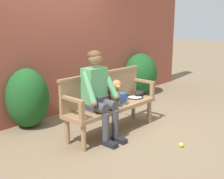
# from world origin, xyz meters

# --- Properties ---
(ground_plane) EXTENTS (40.00, 40.00, 0.00)m
(ground_plane) POSITION_xyz_m (0.00, 0.00, 0.00)
(ground_plane) COLOR #7A664C
(brick_garden_fence) EXTENTS (8.00, 0.30, 2.75)m
(brick_garden_fence) POSITION_xyz_m (0.00, 1.51, 1.38)
(brick_garden_fence) COLOR brown
(brick_garden_fence) RESTS_ON ground
(hedge_bush_mid_left) EXTENTS (0.84, 0.75, 0.97)m
(hedge_bush_mid_left) POSITION_xyz_m (2.26, 1.16, 0.48)
(hedge_bush_mid_left) COLOR #194C1E
(hedge_bush_mid_left) RESTS_ON ground
(hedge_bush_far_right) EXTENTS (0.71, 0.68, 0.99)m
(hedge_bush_far_right) POSITION_xyz_m (-0.75, 1.19, 0.49)
(hedge_bush_far_right) COLOR #194C1E
(hedge_bush_far_right) RESTS_ON ground
(hedge_bush_far_left) EXTENTS (0.99, 0.92, 0.68)m
(hedge_bush_far_left) POSITION_xyz_m (0.99, 1.13, 0.34)
(hedge_bush_far_left) COLOR #337538
(hedge_bush_far_left) RESTS_ON ground
(garden_bench) EXTENTS (1.67, 0.47, 0.45)m
(garden_bench) POSITION_xyz_m (0.00, 0.00, 0.39)
(garden_bench) COLOR #93704C
(garden_bench) RESTS_ON ground
(bench_backrest) EXTENTS (1.71, 0.06, 0.50)m
(bench_backrest) POSITION_xyz_m (0.00, 0.20, 0.70)
(bench_backrest) COLOR #93704C
(bench_backrest) RESTS_ON garden_bench
(bench_armrest_left_end) EXTENTS (0.06, 0.47, 0.28)m
(bench_armrest_left_end) POSITION_xyz_m (-0.80, -0.08, 0.65)
(bench_armrest_left_end) COLOR #93704C
(bench_armrest_left_end) RESTS_ON garden_bench
(bench_armrest_right_end) EXTENTS (0.06, 0.47, 0.28)m
(bench_armrest_right_end) POSITION_xyz_m (0.80, -0.08, 0.65)
(bench_armrest_right_end) COLOR #93704C
(bench_armrest_right_end) RESTS_ON garden_bench
(person_seated) EXTENTS (0.56, 0.63, 1.32)m
(person_seated) POSITION_xyz_m (-0.31, -0.01, 0.72)
(person_seated) COLOR black
(person_seated) RESTS_ON ground
(dog_on_bench) EXTENTS (0.30, 0.41, 0.41)m
(dog_on_bench) POSITION_xyz_m (0.04, -0.01, 0.66)
(dog_on_bench) COLOR #AD7042
(dog_on_bench) RESTS_ON garden_bench
(tennis_racket) EXTENTS (0.32, 0.57, 0.03)m
(tennis_racket) POSITION_xyz_m (0.58, 0.04, 0.46)
(tennis_racket) COLOR black
(tennis_racket) RESTS_ON garden_bench
(baseball_glove) EXTENTS (0.25, 0.22, 0.09)m
(baseball_glove) POSITION_xyz_m (0.75, 0.05, 0.50)
(baseball_glove) COLOR black
(baseball_glove) RESTS_ON garden_bench
(sports_bag) EXTENTS (0.32, 0.27, 0.14)m
(sports_bag) POSITION_xyz_m (0.19, 0.05, 0.52)
(sports_bag) COLOR #2856A3
(sports_bag) RESTS_ON garden_bench
(tennis_ball) EXTENTS (0.07, 0.07, 0.07)m
(tennis_ball) POSITION_xyz_m (0.26, -1.09, 0.03)
(tennis_ball) COLOR #CCDB33
(tennis_ball) RESTS_ON ground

